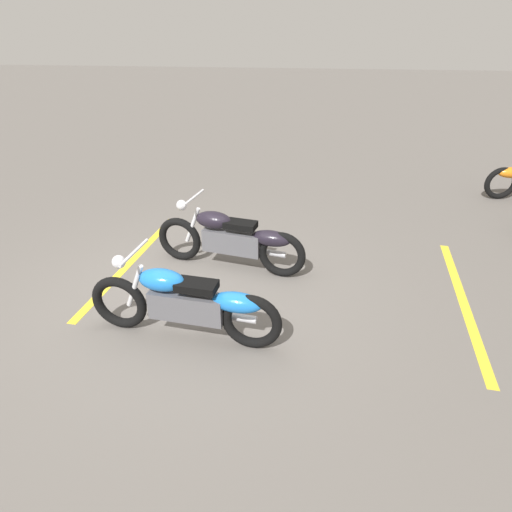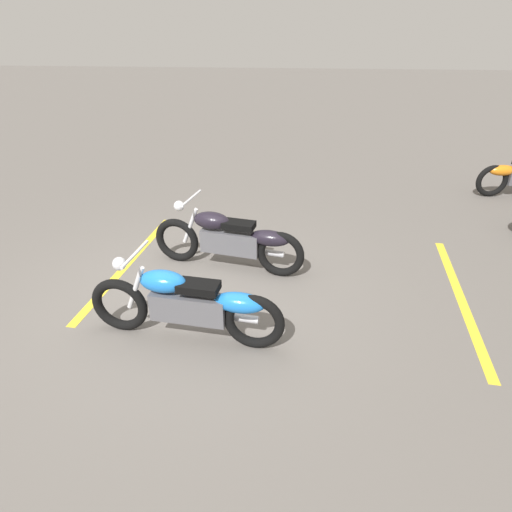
{
  "view_description": "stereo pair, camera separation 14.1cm",
  "coord_description": "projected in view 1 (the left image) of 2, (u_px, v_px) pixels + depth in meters",
  "views": [
    {
      "loc": [
        1.51,
        -4.76,
        3.21
      ],
      "look_at": [
        0.93,
        0.0,
        0.65
      ],
      "focal_mm": 31.33,
      "sensor_mm": 36.0,
      "label": 1
    },
    {
      "loc": [
        1.37,
        -4.77,
        3.21
      ],
      "look_at": [
        0.93,
        0.0,
        0.65
      ],
      "focal_mm": 31.33,
      "sensor_mm": 36.0,
      "label": 2
    }
  ],
  "objects": [
    {
      "name": "parking_stripe_mid",
      "position": [
        463.0,
        301.0,
        5.74
      ],
      "size": [
        0.42,
        3.2,
        0.01
      ],
      "primitive_type": "cube",
      "rotation": [
        0.0,
        0.0,
        1.48
      ],
      "color": "yellow",
      "rests_on": "ground"
    },
    {
      "name": "motorcycle_bright_foreground",
      "position": [
        188.0,
        303.0,
        4.87
      ],
      "size": [
        2.23,
        0.62,
        1.04
      ],
      "rotation": [
        0.0,
        0.0,
        3.03
      ],
      "color": "black",
      "rests_on": "ground"
    },
    {
      "name": "ground_plane",
      "position": [
        186.0,
        296.0,
        5.84
      ],
      "size": [
        60.0,
        60.0,
        0.0
      ],
      "primitive_type": "plane",
      "color": "#66605B"
    },
    {
      "name": "motorcycle_dark_foreground",
      "position": [
        233.0,
        239.0,
        6.28
      ],
      "size": [
        2.21,
        0.7,
        1.04
      ],
      "rotation": [
        0.0,
        0.0,
        2.95
      ],
      "color": "black",
      "rests_on": "ground"
    },
    {
      "name": "parking_stripe_near",
      "position": [
        132.0,
        261.0,
        6.68
      ],
      "size": [
        0.42,
        3.2,
        0.01
      ],
      "primitive_type": "cube",
      "rotation": [
        0.0,
        0.0,
        1.48
      ],
      "color": "yellow",
      "rests_on": "ground"
    }
  ]
}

